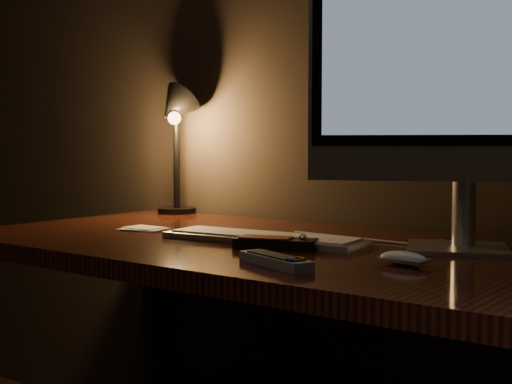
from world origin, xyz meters
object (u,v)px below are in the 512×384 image
Objects in this scene: tv_remote at (275,260)px; desk_lamp at (175,126)px; desk at (311,297)px; keyboard at (263,238)px; mouse at (403,260)px; monitor at (460,63)px; media_remote at (275,243)px.

desk_lamp is at bearing 164.52° from tv_remote.
tv_remote is at bearing -67.96° from desk.
keyboard is 0.31m from tv_remote.
desk_lamp is at bearing 145.52° from keyboard.
desk_lamp is at bearing 162.19° from mouse.
monitor is at bearing 12.30° from keyboard.
media_remote is (-0.31, -0.19, -0.37)m from monitor.
monitor is 6.95× the size of mouse.
desk is at bearing 41.54° from keyboard.
keyboard is 0.69m from desk_lamp.
monitor is 0.52m from media_remote.
media_remote reaches higher than mouse.
desk_lamp reaches higher than mouse.
desk is at bearing -33.81° from desk_lamp.
desk_lamp is at bearing 160.28° from desk.
keyboard is (-0.39, -0.13, -0.37)m from monitor.
monitor is 3.54× the size of media_remote.
desk is at bearing 155.81° from mouse.
mouse is at bearing 58.92° from tv_remote.
desk is at bearing 165.41° from monitor.
monitor is at bearing -24.86° from desk_lamp.
monitor is (0.32, 0.05, 0.51)m from desk.
desk_lamp is (-0.77, 0.55, 0.26)m from tv_remote.
monitor reaches higher than desk.
desk is 8.89× the size of media_remote.
keyboard is 0.39m from mouse.
desk is 0.60m from monitor.
desk_lamp reaches higher than tv_remote.
media_remote is 0.21m from tv_remote.
keyboard is 2.59× the size of media_remote.
tv_remote is at bearing -55.07° from keyboard.
monitor reaches higher than media_remote.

